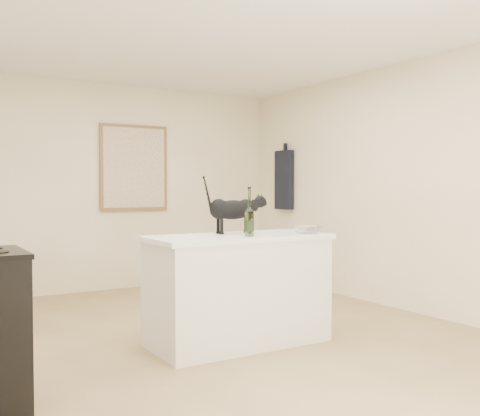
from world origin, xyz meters
name	(u,v)px	position (x,y,z in m)	size (l,w,h in m)	color
floor	(216,339)	(0.00, 0.00, 0.00)	(5.50, 5.50, 0.00)	tan
ceiling	(215,31)	(0.00, 0.00, 2.60)	(5.50, 5.50, 0.00)	white
wall_back	(111,187)	(0.00, 2.75, 1.30)	(4.50, 4.50, 0.00)	#F4E9BD
wall_right	(403,187)	(2.25, 0.00, 1.30)	(5.50, 5.50, 0.00)	#F4E9BD
island_base	(238,292)	(0.10, -0.20, 0.43)	(1.44, 0.67, 0.86)	white
island_top	(238,237)	(0.10, -0.20, 0.88)	(1.50, 0.70, 0.04)	white
artwork_frame	(134,168)	(0.30, 2.72, 1.55)	(0.90, 0.03, 1.10)	brown
artwork_canvas	(135,168)	(0.30, 2.70, 1.55)	(0.82, 0.00, 1.02)	beige
hanging_garment	(284,180)	(2.19, 2.05, 1.40)	(0.08, 0.34, 0.80)	black
black_cat	(233,212)	(0.14, -0.05, 1.08)	(0.52, 0.16, 0.36)	black
wine_bottle	(249,215)	(0.12, -0.35, 1.07)	(0.07, 0.07, 0.35)	#2F5120
glass_bowl	(307,230)	(0.68, -0.38, 0.93)	(0.26, 0.26, 0.06)	silver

